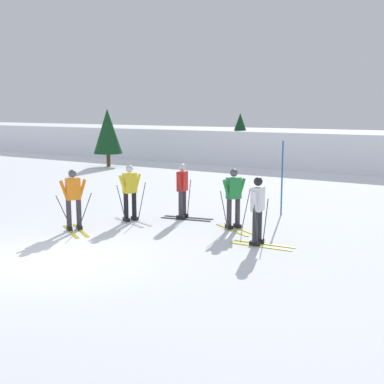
{
  "coord_description": "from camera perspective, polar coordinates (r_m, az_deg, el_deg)",
  "views": [
    {
      "loc": [
        8.35,
        -7.35,
        3.34
      ],
      "look_at": [
        0.55,
        4.98,
        0.9
      ],
      "focal_mm": 46.23,
      "sensor_mm": 36.0,
      "label": 1
    }
  ],
  "objects": [
    {
      "name": "skier_green",
      "position": [
        13.91,
        4.84,
        -0.57
      ],
      "size": [
        1.57,
        1.13,
        1.71
      ],
      "color": "gold",
      "rests_on": "ground"
    },
    {
      "name": "ground_plane",
      "position": [
        11.61,
        -15.76,
        -7.59
      ],
      "size": [
        120.0,
        120.0,
        0.0
      ],
      "primitive_type": "plane",
      "color": "white"
    },
    {
      "name": "conifer_far_right",
      "position": [
        29.57,
        -9.7,
        6.92
      ],
      "size": [
        1.69,
        1.69,
        3.39
      ],
      "color": "#513823",
      "rests_on": "ground"
    },
    {
      "name": "trail_marker_pole",
      "position": [
        15.85,
        10.34,
        1.55
      ],
      "size": [
        0.05,
        0.05,
        2.38
      ],
      "primitive_type": "cylinder",
      "color": "#1E56AD",
      "rests_on": "ground"
    },
    {
      "name": "skier_red",
      "position": [
        15.18,
        -1.09,
        0.31
      ],
      "size": [
        1.64,
        0.98,
        1.71
      ],
      "color": "black",
      "rests_on": "ground"
    },
    {
      "name": "skier_yellow",
      "position": [
        14.92,
        -7.17,
        0.07
      ],
      "size": [
        1.63,
        0.95,
        1.71
      ],
      "color": "silver",
      "rests_on": "ground"
    },
    {
      "name": "far_snow_ridge",
      "position": [
        30.3,
        16.29,
        4.76
      ],
      "size": [
        80.0,
        6.29,
        2.07
      ],
      "primitive_type": "cube",
      "color": "white",
      "rests_on": "ground"
    },
    {
      "name": "conifer_far_left",
      "position": [
        30.65,
        5.56,
        6.63
      ],
      "size": [
        1.84,
        1.84,
        3.13
      ],
      "color": "#513823",
      "rests_on": "ground"
    },
    {
      "name": "skier_orange",
      "position": [
        14.11,
        -13.56,
        -0.5
      ],
      "size": [
        1.56,
        1.15,
        1.71
      ],
      "color": "gold",
      "rests_on": "ground"
    },
    {
      "name": "skier_white",
      "position": [
        12.31,
        7.61,
        -1.95
      ],
      "size": [
        1.62,
        1.0,
        1.71
      ],
      "color": "gold",
      "rests_on": "ground"
    }
  ]
}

